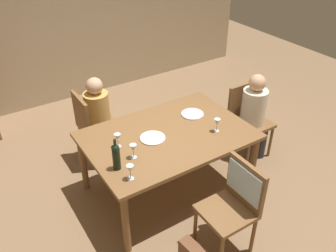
{
  "coord_description": "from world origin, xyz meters",
  "views": [
    {
      "loc": [
        -1.66,
        -2.58,
        2.85
      ],
      "look_at": [
        0.0,
        0.0,
        0.85
      ],
      "focal_mm": 38.18,
      "sensor_mm": 36.0,
      "label": 1
    }
  ],
  "objects_px": {
    "wine_glass_centre": "(217,122)",
    "wine_glass_near_right": "(133,148)",
    "wine_glass_near_left": "(130,169)",
    "dining_table": "(168,140)",
    "person_man_bearded": "(255,111)",
    "wine_bottle_tall_green": "(116,156)",
    "dinner_plate_guest_left": "(153,138)",
    "chair_right_end": "(247,115)",
    "chair_far_left": "(92,123)",
    "person_woman_host": "(100,113)",
    "chair_near": "(238,196)",
    "dinner_plate_host": "(192,114)",
    "wine_glass_far": "(118,138)"
  },
  "relations": [
    {
      "from": "chair_near",
      "to": "wine_glass_near_right",
      "type": "relative_size",
      "value": 6.17
    },
    {
      "from": "wine_glass_near_right",
      "to": "wine_bottle_tall_green",
      "type": "bearing_deg",
      "value": -163.34
    },
    {
      "from": "chair_far_left",
      "to": "dinner_plate_host",
      "type": "relative_size",
      "value": 3.62
    },
    {
      "from": "person_man_bearded",
      "to": "wine_bottle_tall_green",
      "type": "relative_size",
      "value": 3.47
    },
    {
      "from": "chair_right_end",
      "to": "wine_glass_near_right",
      "type": "xyz_separation_m",
      "value": [
        -1.72,
        -0.24,
        0.33
      ]
    },
    {
      "from": "wine_glass_near_right",
      "to": "dinner_plate_host",
      "type": "height_order",
      "value": "wine_glass_near_right"
    },
    {
      "from": "person_man_bearded",
      "to": "wine_bottle_tall_green",
      "type": "distance_m",
      "value": 1.95
    },
    {
      "from": "chair_right_end",
      "to": "wine_glass_near_left",
      "type": "relative_size",
      "value": 6.17
    },
    {
      "from": "chair_right_end",
      "to": "wine_glass_near_right",
      "type": "bearing_deg",
      "value": 8.04
    },
    {
      "from": "chair_right_end",
      "to": "dinner_plate_guest_left",
      "type": "bearing_deg",
      "value": 2.91
    },
    {
      "from": "wine_glass_near_left",
      "to": "wine_glass_centre",
      "type": "relative_size",
      "value": 1.0
    },
    {
      "from": "chair_far_left",
      "to": "wine_glass_near_right",
      "type": "height_order",
      "value": "chair_far_left"
    },
    {
      "from": "wine_glass_centre",
      "to": "wine_glass_near_right",
      "type": "relative_size",
      "value": 1.0
    },
    {
      "from": "dinner_plate_guest_left",
      "to": "wine_bottle_tall_green",
      "type": "bearing_deg",
      "value": -155.61
    },
    {
      "from": "chair_far_left",
      "to": "dinner_plate_guest_left",
      "type": "distance_m",
      "value": 1.02
    },
    {
      "from": "chair_far_left",
      "to": "wine_glass_near_left",
      "type": "xyz_separation_m",
      "value": [
        -0.18,
        -1.37,
        0.33
      ]
    },
    {
      "from": "person_woman_host",
      "to": "dinner_plate_guest_left",
      "type": "distance_m",
      "value": 0.97
    },
    {
      "from": "chair_far_left",
      "to": "wine_glass_near_left",
      "type": "height_order",
      "value": "chair_far_left"
    },
    {
      "from": "chair_right_end",
      "to": "chair_near",
      "type": "height_order",
      "value": "same"
    },
    {
      "from": "wine_glass_near_left",
      "to": "wine_glass_centre",
      "type": "xyz_separation_m",
      "value": [
        1.11,
        0.18,
        0.0
      ]
    },
    {
      "from": "chair_near",
      "to": "dinner_plate_host",
      "type": "xyz_separation_m",
      "value": [
        0.32,
        1.14,
        0.17
      ]
    },
    {
      "from": "chair_right_end",
      "to": "dining_table",
      "type": "bearing_deg",
      "value": 4.04
    },
    {
      "from": "wine_glass_near_right",
      "to": "chair_far_left",
      "type": "bearing_deg",
      "value": 89.19
    },
    {
      "from": "dining_table",
      "to": "wine_glass_near_left",
      "type": "bearing_deg",
      "value": -147.93
    },
    {
      "from": "person_woman_host",
      "to": "dinner_plate_guest_left",
      "type": "bearing_deg",
      "value": 10.82
    },
    {
      "from": "wine_glass_centre",
      "to": "wine_glass_near_right",
      "type": "bearing_deg",
      "value": 175.65
    },
    {
      "from": "chair_far_left",
      "to": "chair_near",
      "type": "distance_m",
      "value": 2.02
    },
    {
      "from": "chair_far_left",
      "to": "dinner_plate_host",
      "type": "distance_m",
      "value": 1.23
    },
    {
      "from": "person_woman_host",
      "to": "dinner_plate_host",
      "type": "height_order",
      "value": "person_woman_host"
    },
    {
      "from": "wine_bottle_tall_green",
      "to": "chair_near",
      "type": "bearing_deg",
      "value": -42.6
    },
    {
      "from": "person_woman_host",
      "to": "dinner_plate_host",
      "type": "bearing_deg",
      "value": 45.76
    },
    {
      "from": "dinner_plate_guest_left",
      "to": "wine_glass_near_right",
      "type": "bearing_deg",
      "value": -151.02
    },
    {
      "from": "chair_far_left",
      "to": "chair_right_end",
      "type": "bearing_deg",
      "value": 62.8
    },
    {
      "from": "dining_table",
      "to": "chair_far_left",
      "type": "distance_m",
      "value": 1.08
    },
    {
      "from": "chair_right_end",
      "to": "wine_glass_far",
      "type": "relative_size",
      "value": 6.17
    },
    {
      "from": "dining_table",
      "to": "person_man_bearded",
      "type": "height_order",
      "value": "person_man_bearded"
    },
    {
      "from": "wine_glass_centre",
      "to": "chair_right_end",
      "type": "bearing_deg",
      "value": 22.2
    },
    {
      "from": "wine_glass_centre",
      "to": "dinner_plate_guest_left",
      "type": "xyz_separation_m",
      "value": [
        -0.64,
        0.24,
        -0.1
      ]
    },
    {
      "from": "wine_glass_near_left",
      "to": "wine_glass_far",
      "type": "bearing_deg",
      "value": 76.29
    },
    {
      "from": "chair_right_end",
      "to": "chair_far_left",
      "type": "bearing_deg",
      "value": -27.2
    },
    {
      "from": "person_woman_host",
      "to": "dinner_plate_guest_left",
      "type": "relative_size",
      "value": 4.25
    },
    {
      "from": "person_woman_host",
      "to": "wine_glass_near_right",
      "type": "xyz_separation_m",
      "value": [
        -0.13,
        -1.12,
        0.22
      ]
    },
    {
      "from": "person_man_bearded",
      "to": "wine_glass_near_left",
      "type": "bearing_deg",
      "value": 11.48
    },
    {
      "from": "person_woman_host",
      "to": "wine_glass_near_right",
      "type": "height_order",
      "value": "person_woman_host"
    },
    {
      "from": "wine_glass_near_left",
      "to": "dining_table",
      "type": "bearing_deg",
      "value": 32.07
    },
    {
      "from": "person_man_bearded",
      "to": "wine_bottle_tall_green",
      "type": "bearing_deg",
      "value": 5.66
    },
    {
      "from": "wine_glass_centre",
      "to": "dinner_plate_guest_left",
      "type": "bearing_deg",
      "value": 159.11
    },
    {
      "from": "chair_near",
      "to": "wine_glass_far",
      "type": "distance_m",
      "value": 1.26
    },
    {
      "from": "chair_near",
      "to": "wine_glass_near_right",
      "type": "height_order",
      "value": "chair_near"
    },
    {
      "from": "wine_bottle_tall_green",
      "to": "dinner_plate_guest_left",
      "type": "relative_size",
      "value": 1.23
    }
  ]
}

